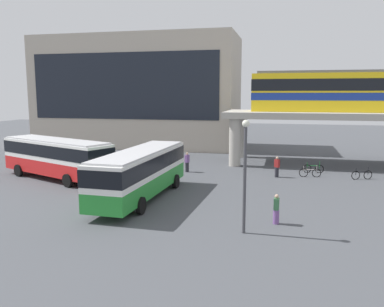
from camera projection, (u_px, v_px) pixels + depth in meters
The scene contains 13 objects.
ground_plane at pixel (178, 172), 34.83m from camera, with size 120.00×120.00×0.00m, color #47494F.
station_building at pixel (138, 92), 52.39m from camera, with size 25.93×10.25×14.03m.
elevated_platform at pixel (371, 120), 37.19m from camera, with size 27.16×7.11×5.11m.
train at pixel (383, 91), 36.60m from camera, with size 23.84×2.96×3.84m.
bus_main at pixel (141, 169), 25.79m from camera, with size 3.04×11.12×3.22m.
bus_secondary at pixel (56, 155), 31.85m from camera, with size 11.15×6.68×3.22m.
bicycle_green at pixel (313, 169), 34.69m from camera, with size 1.79×0.19×1.04m.
bicycle_black at pixel (362, 175), 32.01m from camera, with size 1.69×0.70×1.04m.
bicycle_silver at pixel (310, 173), 32.92m from camera, with size 1.78×0.29×1.04m.
pedestrian_walking_across at pixel (187, 163), 34.97m from camera, with size 0.39×0.47×1.74m.
pedestrian_near_building at pixel (276, 210), 21.00m from camera, with size 0.32×0.42×1.61m.
pedestrian_waiting_near_stop at pixel (277, 168), 32.77m from camera, with size 0.48×0.44×1.71m.
lamp_post at pixel (245, 166), 19.22m from camera, with size 0.36×0.36×5.60m.
Camera 1 is at (9.08, -22.99, 6.84)m, focal length 37.29 mm.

